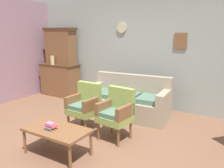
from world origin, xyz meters
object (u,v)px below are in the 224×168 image
object	(u,v)px
vase_on_cabinet	(52,60)
coffee_table	(57,131)
floral_couch	(128,101)
book_stack_on_table	(50,126)
side_cabinet	(60,80)
armchair_near_couch_end	(116,111)
armchair_row_middle	(85,104)

from	to	relation	value
vase_on_cabinet	coffee_table	xyz separation A→B (m)	(2.47, -2.41, -0.68)
vase_on_cabinet	floral_couch	xyz separation A→B (m)	(2.61, -0.33, -0.73)
coffee_table	book_stack_on_table	bearing A→B (deg)	-132.66
side_cabinet	vase_on_cabinet	xyz separation A→B (m)	(-0.08, -0.18, 0.59)
side_cabinet	vase_on_cabinet	size ratio (longest dim) A/B	4.56
floral_couch	side_cabinet	bearing A→B (deg)	168.51
vase_on_cabinet	floral_couch	bearing A→B (deg)	-7.20
coffee_table	book_stack_on_table	distance (m)	0.13
side_cabinet	floral_couch	distance (m)	2.58
side_cabinet	floral_couch	xyz separation A→B (m)	(2.52, -0.51, -0.14)
coffee_table	side_cabinet	bearing A→B (deg)	132.57
armchair_near_couch_end	armchair_row_middle	bearing A→B (deg)	177.00
armchair_row_middle	vase_on_cabinet	bearing A→B (deg)	147.53
armchair_near_couch_end	side_cabinet	bearing A→B (deg)	150.26
floral_couch	coffee_table	bearing A→B (deg)	-93.79
vase_on_cabinet	book_stack_on_table	xyz separation A→B (m)	(2.41, -2.48, -0.58)
floral_couch	armchair_row_middle	distance (m)	1.17
floral_couch	coffee_table	world-z (taller)	floral_couch
armchair_row_middle	coffee_table	bearing A→B (deg)	-76.72
floral_couch	armchair_row_middle	xyz separation A→B (m)	(-0.37, -1.09, 0.17)
side_cabinet	armchair_near_couch_end	world-z (taller)	side_cabinet
side_cabinet	coffee_table	size ratio (longest dim) A/B	1.16
coffee_table	floral_couch	bearing A→B (deg)	86.21
armchair_near_couch_end	floral_couch	bearing A→B (deg)	107.39
armchair_row_middle	book_stack_on_table	xyz separation A→B (m)	(0.17, -1.06, -0.03)
armchair_near_couch_end	coffee_table	distance (m)	1.08
armchair_row_middle	side_cabinet	bearing A→B (deg)	143.26
armchair_row_middle	coffee_table	size ratio (longest dim) A/B	0.90
side_cabinet	coffee_table	bearing A→B (deg)	-47.43
book_stack_on_table	armchair_near_couch_end	bearing A→B (deg)	61.48
floral_couch	vase_on_cabinet	bearing A→B (deg)	172.80
vase_on_cabinet	coffee_table	size ratio (longest dim) A/B	0.25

